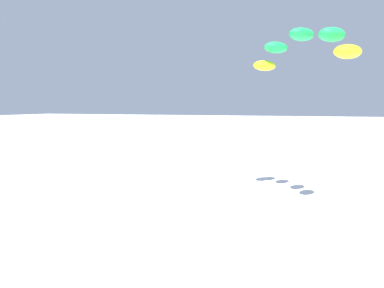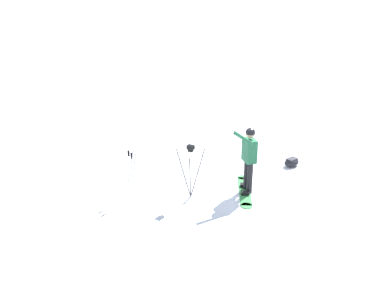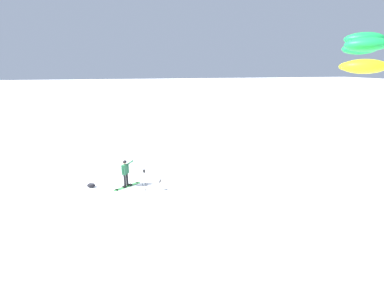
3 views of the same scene
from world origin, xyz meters
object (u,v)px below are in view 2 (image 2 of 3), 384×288
Objects in this scene: camera_tripod at (191,161)px; gear_bag_large at (292,162)px; snowboard at (245,190)px; snowboarder at (249,153)px; ski_poles at (131,167)px.

gear_bag_large is at bearing -22.82° from camera_tripod.
snowboarder is at bearing -47.00° from snowboard.
snowboard is 2.94m from ski_poles.
gear_bag_large is 0.48× the size of ski_poles.
camera_tripod is (-3.19, 1.34, 0.86)m from gear_bag_large.
gear_bag_large is at bearing -10.10° from snowboard.
ski_poles is at bearing 130.01° from snowboard.
snowboarder is at bearing 170.95° from gear_bag_large.
camera_tripod is 1.46m from ski_poles.
snowboarder is 2.32m from gear_bag_large.
gear_bag_large is 4.78m from ski_poles.
snowboarder is 1.48m from camera_tripod.
snowboarder is 1.46× the size of ski_poles.
snowboard is 1.34× the size of ski_poles.
snowboarder reaches higher than snowboard.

